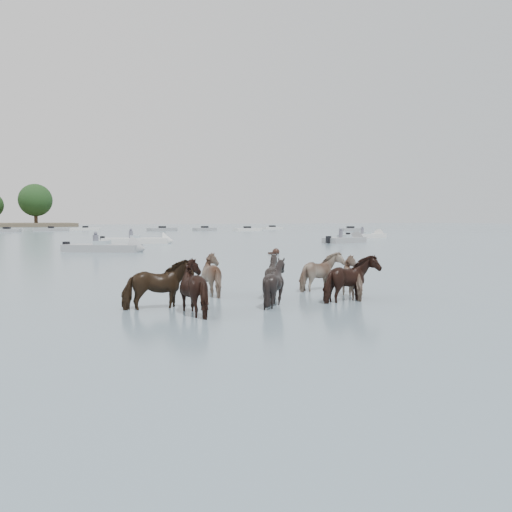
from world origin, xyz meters
name	(u,v)px	position (x,y,z in m)	size (l,w,h in m)	color
ground	(248,302)	(0.00, 0.00, 0.00)	(400.00, 400.00, 0.00)	slate
pony_herd	(269,282)	(0.58, -0.05, 0.50)	(6.91, 4.25, 1.39)	black
swimming_pony	(275,252)	(8.98, 15.87, 0.10)	(0.72, 0.44, 0.44)	black
motorboat_b	(113,248)	(0.32, 22.03, 0.23)	(5.41, 4.18, 1.92)	gray
motorboat_c	(145,241)	(4.76, 32.49, 0.22)	(6.26, 3.57, 1.92)	silver
motorboat_d	(349,240)	(22.03, 26.47, 0.23)	(5.10, 2.91, 1.92)	gray
motorboat_e	(370,236)	(30.63, 34.57, 0.23)	(5.84, 2.30, 1.92)	silver
distant_flotilla	(49,231)	(-0.67, 75.68, 0.26)	(101.54, 26.77, 0.93)	silver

